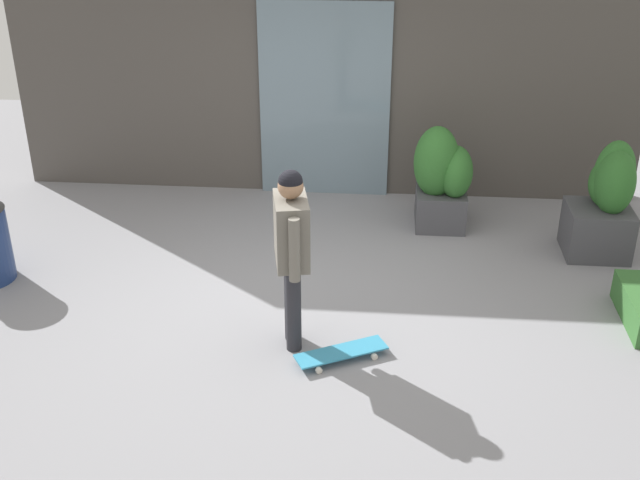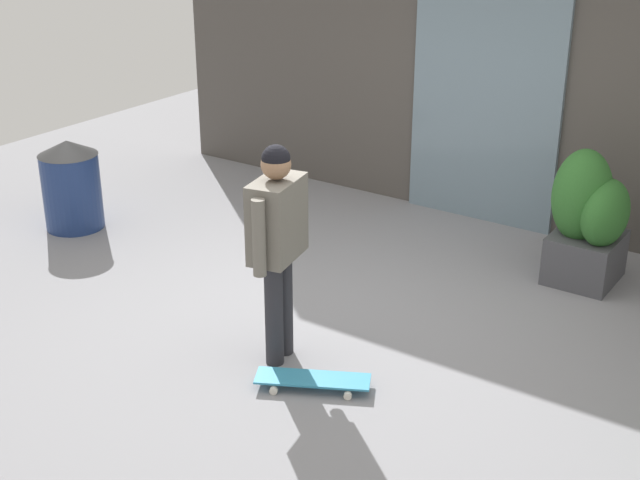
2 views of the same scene
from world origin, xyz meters
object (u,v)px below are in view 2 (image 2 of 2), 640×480
Objects in this scene: skateboarder at (277,233)px; skateboard at (313,379)px; trash_bin at (71,184)px; planter_box_right at (589,219)px.

skateboard is at bearing -35.92° from skateboarder.
trash_bin is (-3.14, 0.86, -0.53)m from skateboarder.
trash_bin is at bearing 153.30° from skateboarder.
skateboarder is 1.38× the size of planter_box_right.
trash_bin reaches higher than skateboard.
planter_box_right is (0.94, 2.68, 0.50)m from skateboard.
planter_box_right is 1.31× the size of trash_bin.
skateboard is (0.42, -0.19, -0.91)m from skateboarder.
planter_box_right is at bearing 49.83° from skateboarder.
trash_bin is (-3.57, 1.05, 0.38)m from skateboard.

